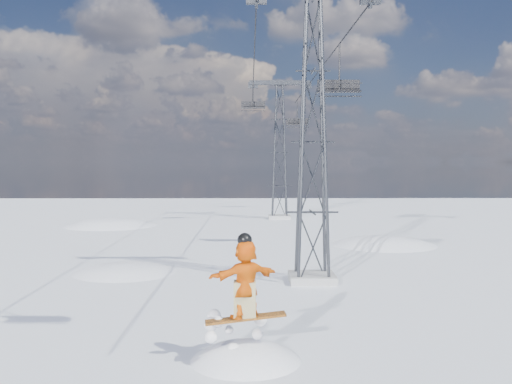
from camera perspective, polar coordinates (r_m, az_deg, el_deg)
ground at (r=15.11m, az=5.89°, el=-15.19°), size 120.00×120.00×0.00m
lift_tower_near at (r=22.41m, az=5.69°, el=4.92°), size 5.20×1.80×11.43m
lift_tower_far at (r=47.33m, az=2.37°, el=3.91°), size 5.20×1.80×11.43m
haul_cables at (r=34.40m, az=3.59°, el=13.27°), size 4.46×51.00×0.06m
lift_chair_mid at (r=30.50m, az=8.30°, el=10.35°), size 2.24×0.64×2.77m
lift_chair_far at (r=43.87m, az=-0.28°, el=8.65°), size 1.83×0.53×2.27m
lift_chair_extra at (r=56.46m, az=4.15°, el=6.97°), size 2.24×0.64×2.77m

